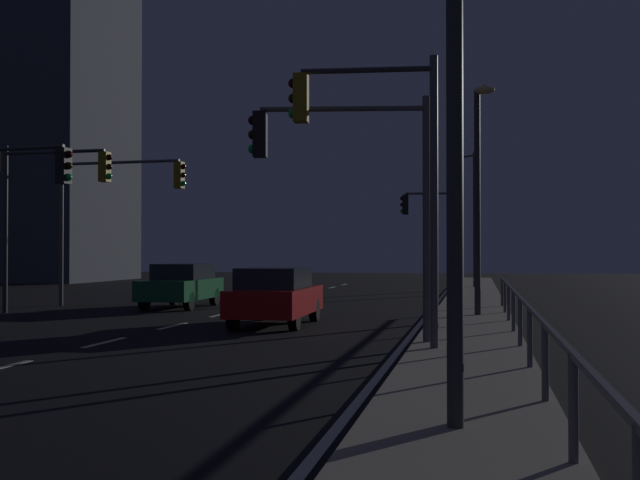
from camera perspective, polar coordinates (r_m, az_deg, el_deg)
The scene contains 15 objects.
ground_plane at distance 22.48m, azimuth -9.92°, elevation -5.92°, with size 112.00×112.00×0.00m, color black.
sidewalk_right at distance 20.99m, azimuth 10.64°, elevation -6.09°, with size 2.28×77.00×0.14m, color #9E937F.
lane_markings_center at distance 25.76m, azimuth -7.12°, elevation -5.27°, with size 0.14×50.00×0.01m.
lane_edge_line at distance 26.03m, azimuth 7.65°, elevation -5.22°, with size 0.14×53.00×0.01m.
car at distance 21.85m, azimuth -3.16°, elevation -3.92°, with size 1.90×4.43×1.57m.
car_oncoming at distance 29.32m, azimuth -9.77°, elevation -3.13°, with size 1.88×4.43×1.57m.
traffic_light_far_right at distance 15.83m, azimuth 3.78°, elevation 6.65°, with size 2.92×0.48×5.66m.
traffic_light_far_left at distance 30.35m, azimuth -14.36°, elevation 2.86°, with size 5.10×0.61×5.51m.
traffic_light_near_right at distance 38.67m, azimuth 8.02°, elevation 1.45°, with size 2.88×0.57×4.89m.
traffic_light_mid_right at distance 27.35m, azimuth -18.55°, elevation 3.07°, with size 3.89×0.40×5.46m.
traffic_light_mid_left at distance 16.77m, azimuth 1.90°, elevation 5.06°, with size 3.75×0.77×5.08m.
street_lamp_far_end at distance 24.05m, azimuth 11.17°, elevation 4.31°, with size 0.58×1.49×6.65m.
street_lamp_across_street at distance 9.41m, azimuth 9.49°, elevation 15.55°, with size 0.56×2.38×7.44m.
street_lamp_corner at distance 44.12m, azimuth 10.63°, elevation 2.38°, with size 1.43×1.49×7.19m.
barrier_fence at distance 14.90m, azimuth 14.27°, elevation -5.10°, with size 0.09×26.96×0.98m.
Camera 1 is at (8.02, -3.40, 1.99)m, focal length 45.20 mm.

